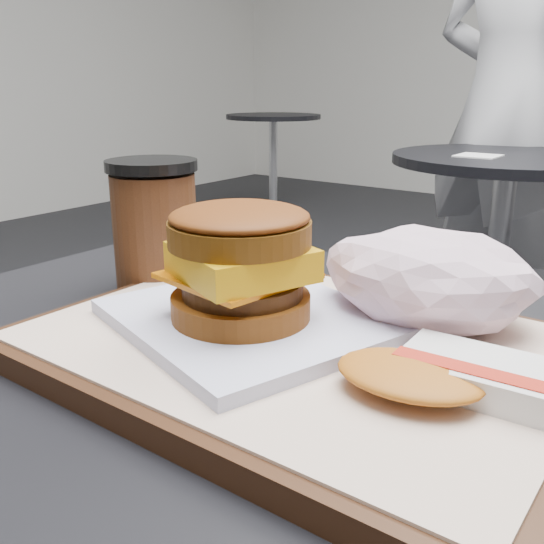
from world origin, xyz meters
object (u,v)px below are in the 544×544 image
(hash_brown, at_px, (448,375))
(coffee_cup, at_px, (155,227))
(breakfast_sandwich, at_px, (243,277))
(crumpled_wrapper, at_px, (428,276))
(neighbor_table, at_px, (501,218))
(serving_tray, at_px, (299,349))
(patron, at_px, (507,102))

(hash_brown, distance_m, coffee_cup, 0.32)
(breakfast_sandwich, height_order, coffee_cup, coffee_cup)
(crumpled_wrapper, distance_m, neighbor_table, 1.60)
(hash_brown, xyz_separation_m, crumpled_wrapper, (-0.05, 0.10, 0.02))
(serving_tray, xyz_separation_m, neighbor_table, (-0.32, 1.61, -0.23))
(breakfast_sandwich, height_order, patron, patron)
(crumpled_wrapper, relative_size, coffee_cup, 1.26)
(crumpled_wrapper, bearing_deg, breakfast_sandwich, -136.57)
(breakfast_sandwich, bearing_deg, neighbor_table, 99.78)
(coffee_cup, bearing_deg, neighbor_table, 94.48)
(crumpled_wrapper, bearing_deg, patron, 105.04)
(crumpled_wrapper, bearing_deg, neighbor_table, 103.92)
(serving_tray, bearing_deg, hash_brown, -7.45)
(crumpled_wrapper, xyz_separation_m, neighbor_table, (-0.38, 1.53, -0.27))
(serving_tray, relative_size, patron, 0.21)
(serving_tray, bearing_deg, crumpled_wrapper, 54.25)
(coffee_cup, distance_m, patron, 2.01)
(patron, bearing_deg, coffee_cup, 116.75)
(hash_brown, bearing_deg, neighbor_table, 104.93)
(crumpled_wrapper, bearing_deg, coffee_cup, -172.86)
(serving_tray, relative_size, hash_brown, 3.11)
(coffee_cup, relative_size, neighbor_table, 0.17)
(coffee_cup, bearing_deg, hash_brown, -11.69)
(serving_tray, relative_size, crumpled_wrapper, 2.43)
(neighbor_table, height_order, patron, patron)
(neighbor_table, relative_size, patron, 0.42)
(serving_tray, height_order, breakfast_sandwich, breakfast_sandwich)
(hash_brown, xyz_separation_m, neighbor_table, (-0.43, 1.63, -0.25))
(serving_tray, distance_m, hash_brown, 0.12)
(breakfast_sandwich, xyz_separation_m, coffee_cup, (-0.16, 0.06, 0.00))
(patron, bearing_deg, neighbor_table, 127.93)
(coffee_cup, xyz_separation_m, patron, (-0.27, 1.99, 0.06))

